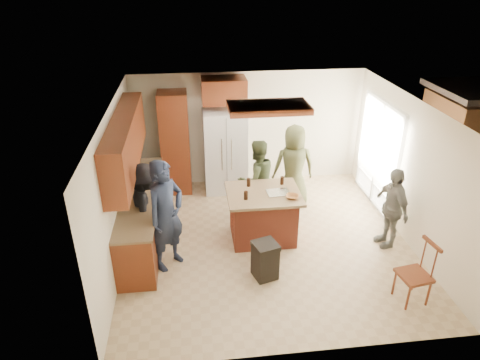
{
  "coord_description": "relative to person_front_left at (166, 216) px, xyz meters",
  "views": [
    {
      "loc": [
        -1.23,
        -6.3,
        4.48
      ],
      "look_at": [
        -0.45,
        0.23,
        1.15
      ],
      "focal_mm": 32.0,
      "sensor_mm": 36.0,
      "label": 1
    }
  ],
  "objects": [
    {
      "name": "person_behind_left",
      "position": [
        1.65,
        1.36,
        -0.14
      ],
      "size": [
        0.89,
        0.71,
        1.59
      ],
      "primitive_type": "imported",
      "rotation": [
        0.0,
        0.0,
        3.49
      ],
      "color": "#384226",
      "rests_on": "ground"
    },
    {
      "name": "room_shell",
      "position": [
        6.08,
        2.09,
        -0.07
      ],
      "size": [
        8.0,
        5.2,
        5.0
      ],
      "color": "tan",
      "rests_on": "ground"
    },
    {
      "name": "person_counter",
      "position": [
        -0.36,
        0.5,
        -0.14
      ],
      "size": [
        0.72,
        1.12,
        1.6
      ],
      "primitive_type": "imported",
      "rotation": [
        0.0,
        0.0,
        1.82
      ],
      "color": "black",
      "rests_on": "ground"
    },
    {
      "name": "back_wall_units",
      "position": [
        0.37,
        2.65,
        0.44
      ],
      "size": [
        1.8,
        0.6,
        2.45
      ],
      "color": "maroon",
      "rests_on": "ground"
    },
    {
      "name": "island_items",
      "position": [
        1.87,
        0.52,
        0.03
      ],
      "size": [
        0.96,
        0.7,
        0.15
      ],
      "color": "silver",
      "rests_on": "kitchen_island"
    },
    {
      "name": "spindle_chair",
      "position": [
        3.58,
        -1.28,
        -0.49
      ],
      "size": [
        0.48,
        0.48,
        0.99
      ],
      "color": "maroon",
      "rests_on": "ground"
    },
    {
      "name": "kitchen_island",
      "position": [
        1.65,
        0.58,
        -0.47
      ],
      "size": [
        1.28,
        1.03,
        0.93
      ],
      "color": "#9F3E29",
      "rests_on": "ground"
    },
    {
      "name": "person_side_right",
      "position": [
        3.81,
        0.14,
        -0.2
      ],
      "size": [
        0.55,
        0.92,
        1.48
      ],
      "primitive_type": "imported",
      "rotation": [
        0.0,
        0.0,
        -1.44
      ],
      "color": "gray",
      "rests_on": "ground"
    },
    {
      "name": "person_front_left",
      "position": [
        0.0,
        0.0,
        0.0
      ],
      "size": [
        0.84,
        0.84,
        1.88
      ],
      "primitive_type": "imported",
      "rotation": [
        0.0,
        0.0,
        0.8
      ],
      "color": "#1C2438",
      "rests_on": "ground"
    },
    {
      "name": "person_behind_right",
      "position": [
        2.46,
        1.72,
        -0.08
      ],
      "size": [
        0.85,
        0.56,
        1.72
      ],
      "primitive_type": "imported",
      "rotation": [
        0.0,
        0.0,
        3.12
      ],
      "color": "#404427",
      "rests_on": "ground"
    },
    {
      "name": "refrigerator",
      "position": [
        1.16,
        2.57,
        -0.04
      ],
      "size": [
        0.9,
        0.76,
        1.8
      ],
      "color": "white",
      "rests_on": "ground"
    },
    {
      "name": "left_cabinetry",
      "position": [
        -0.54,
        0.85,
        0.02
      ],
      "size": [
        0.64,
        3.0,
        2.3
      ],
      "color": "maroon",
      "rests_on": "ground"
    },
    {
      "name": "trash_bin",
      "position": [
        1.51,
        -0.5,
        -0.62
      ],
      "size": [
        0.45,
        0.45,
        0.63
      ],
      "color": "black",
      "rests_on": "ground"
    }
  ]
}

